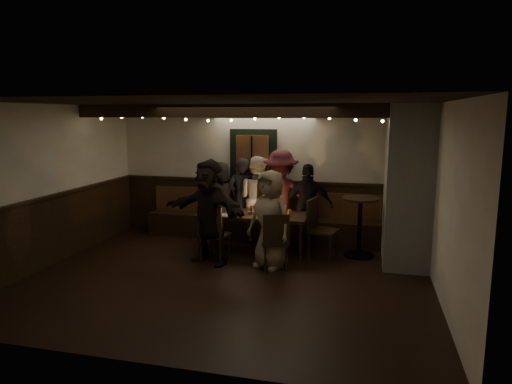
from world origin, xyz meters
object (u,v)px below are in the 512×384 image
(person_a, at_px, (221,200))
(person_f, at_px, (209,211))
(chair_near_left, at_px, (213,231))
(dining_table, at_px, (253,217))
(chair_end, at_px, (318,225))
(person_b, at_px, (243,199))
(chair_near_right, at_px, (275,238))
(person_c, at_px, (257,199))
(high_top, at_px, (360,219))
(person_g, at_px, (270,219))
(person_d, at_px, (281,197))
(person_e, at_px, (308,205))

(person_a, xyz_separation_m, person_f, (0.31, -1.54, 0.11))
(chair_near_left, xyz_separation_m, person_a, (-0.36, 1.51, 0.22))
(dining_table, xyz_separation_m, chair_end, (1.16, -0.04, -0.07))
(person_a, height_order, person_b, person_b)
(chair_near_right, distance_m, person_c, 1.79)
(high_top, bearing_deg, person_f, -158.28)
(person_g, bearing_deg, dining_table, 146.09)
(person_c, bearing_deg, chair_end, 171.21)
(high_top, distance_m, person_g, 1.68)
(chair_near_right, xyz_separation_m, person_b, (-0.99, 1.66, 0.29))
(chair_end, relative_size, person_d, 0.57)
(person_a, relative_size, person_e, 0.99)
(person_d, bearing_deg, chair_near_left, 42.34)
(person_g, bearing_deg, person_b, 144.28)
(dining_table, bearing_deg, chair_end, -1.85)
(dining_table, xyz_separation_m, person_d, (0.36, 0.69, 0.25))
(chair_near_left, distance_m, high_top, 2.53)
(chair_near_left, bearing_deg, high_top, 21.46)
(chair_end, height_order, person_b, person_b)
(person_b, relative_size, person_c, 0.97)
(person_c, bearing_deg, chair_near_left, 98.19)
(dining_table, relative_size, high_top, 1.88)
(chair_near_left, distance_m, person_g, 1.00)
(person_b, bearing_deg, person_d, 164.81)
(high_top, distance_m, person_d, 1.59)
(person_b, xyz_separation_m, person_f, (-0.13, -1.54, 0.06))
(dining_table, xyz_separation_m, chair_near_right, (0.58, -0.88, -0.12))
(high_top, height_order, person_g, person_g)
(person_e, xyz_separation_m, person_g, (-0.42, -1.40, 0.02))
(dining_table, xyz_separation_m, person_b, (-0.41, 0.77, 0.17))
(person_b, bearing_deg, dining_table, 108.90)
(person_b, distance_m, person_d, 0.78)
(dining_table, distance_m, person_d, 0.82)
(chair_near_left, bearing_deg, chair_end, 22.98)
(high_top, height_order, person_b, person_b)
(dining_table, relative_size, person_d, 1.10)
(person_a, bearing_deg, chair_near_left, 93.38)
(chair_near_left, height_order, person_a, person_a)
(person_d, xyz_separation_m, person_g, (0.11, -1.46, -0.10))
(person_f, bearing_deg, person_e, 65.85)
(chair_near_left, relative_size, person_d, 0.54)
(person_e, relative_size, person_g, 0.98)
(chair_end, relative_size, person_c, 0.61)
(dining_table, xyz_separation_m, person_e, (0.90, 0.63, 0.13))
(person_d, bearing_deg, chair_end, 120.97)
(chair_near_right, xyz_separation_m, person_c, (-0.69, 1.63, 0.31))
(person_a, xyz_separation_m, person_b, (0.45, 0.01, 0.04))
(dining_table, xyz_separation_m, person_g, (0.47, -0.77, 0.15))
(person_d, height_order, person_e, person_d)
(person_g, bearing_deg, chair_near_left, -156.97)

